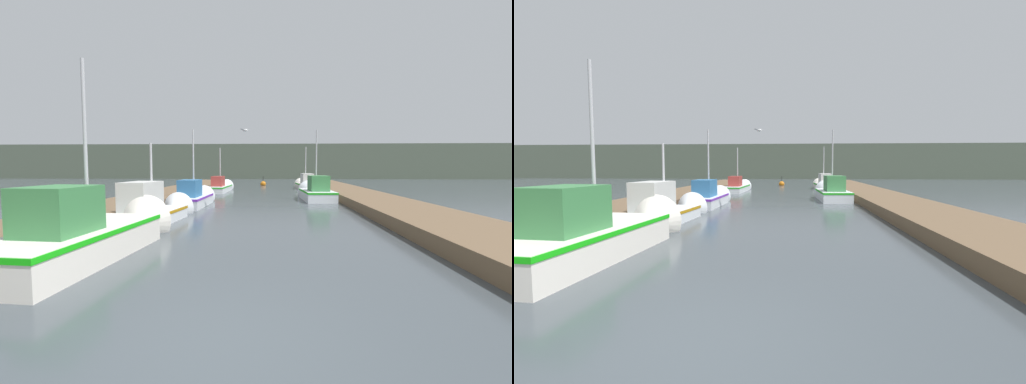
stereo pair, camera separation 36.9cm
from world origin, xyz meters
The scene contains 14 objects.
ground_plane centered at (0.00, 0.00, 0.00)m, with size 200.00×200.00×0.00m.
dock_left centered at (-5.88, 16.00, 0.22)m, with size 2.95×40.00×0.43m.
dock_right centered at (5.88, 16.00, 0.22)m, with size 2.95×40.00×0.43m.
distant_shore_ridge centered at (0.00, 57.53, 2.72)m, with size 120.00×16.00×5.44m.
fishing_boat_0 centered at (-3.37, 3.98, 0.49)m, with size 2.05×5.64×4.74m.
fishing_boat_1 centered at (-3.52, 8.40, 0.42)m, with size 1.80×5.02×3.24m.
fishing_boat_2 centered at (-3.31, 13.73, 0.42)m, with size 1.47×4.47×4.22m.
fishing_boat_3 centered at (3.26, 17.28, 0.44)m, with size 1.83×5.09×4.61m.
fishing_boat_4 centered at (-3.42, 23.55, 0.35)m, with size 1.49×5.65×3.82m.
fishing_boat_5 centered at (3.59, 27.05, 0.41)m, with size 1.64×5.12×4.09m.
mooring_piling_0 centered at (-4.43, 9.70, 0.64)m, with size 0.36×0.36×1.27m.
mooring_piling_1 centered at (-4.42, 7.71, 0.54)m, with size 0.26×0.26×1.06m.
channel_buoy centered at (-0.27, 31.85, 0.16)m, with size 0.58×0.58×1.08m.
seagull_lead centered at (-0.57, 12.15, 3.63)m, with size 0.45×0.49×0.12m.
Camera 2 is at (1.05, -3.54, 2.00)m, focal length 24.00 mm.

